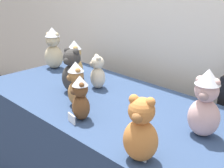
{
  "coord_description": "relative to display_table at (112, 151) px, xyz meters",
  "views": [
    {
      "loc": [
        1.2,
        -0.95,
        1.47
      ],
      "look_at": [
        0.0,
        0.25,
        0.83
      ],
      "focal_mm": 47.98,
      "sensor_mm": 36.0,
      "label": 1
    }
  ],
  "objects": [
    {
      "name": "teddy_bear_chestnut",
      "position": [
        0.04,
        -0.28,
        0.48
      ],
      "size": [
        0.14,
        0.13,
        0.25
      ],
      "rotation": [
        0.0,
        0.0,
        -0.4
      ],
      "color": "brown",
      "rests_on": "display_table"
    },
    {
      "name": "name_card_front_middle",
      "position": [
        0.04,
        -0.34,
        0.38
      ],
      "size": [
        0.07,
        0.02,
        0.05
      ],
      "primitive_type": "cube",
      "rotation": [
        0.0,
        0.0,
        -0.19
      ],
      "color": "white",
      "rests_on": "display_table"
    },
    {
      "name": "teddy_bear_sand",
      "position": [
        -0.84,
        0.16,
        0.52
      ],
      "size": [
        0.2,
        0.19,
        0.34
      ],
      "rotation": [
        0.0,
        0.0,
        0.49
      ],
      "color": "#CCB78E",
      "rests_on": "display_table"
    },
    {
      "name": "teddy_bear_cream",
      "position": [
        -0.24,
        0.11,
        0.46
      ],
      "size": [
        0.15,
        0.15,
        0.23
      ],
      "rotation": [
        0.0,
        0.0,
        -0.5
      ],
      "color": "beige",
      "rests_on": "display_table"
    },
    {
      "name": "teddy_bear_ginger",
      "position": [
        0.51,
        -0.34,
        0.49
      ],
      "size": [
        0.19,
        0.17,
        0.3
      ],
      "rotation": [
        0.0,
        0.0,
        0.34
      ],
      "color": "#D17F3D",
      "rests_on": "display_table"
    },
    {
      "name": "teddy_bear_blush",
      "position": [
        0.6,
        0.03,
        0.52
      ],
      "size": [
        0.18,
        0.17,
        0.34
      ],
      "rotation": [
        0.0,
        0.0,
        0.25
      ],
      "color": "beige",
      "rests_on": "display_table"
    },
    {
      "name": "teddy_bear_caramel",
      "position": [
        -0.12,
        -0.18,
        0.49
      ],
      "size": [
        0.15,
        0.14,
        0.27
      ],
      "rotation": [
        0.0,
        0.0,
        -0.29
      ],
      "color": "#B27A42",
      "rests_on": "display_table"
    },
    {
      "name": "teddy_bear_charcoal",
      "position": [
        -0.3,
        -0.06,
        0.5
      ],
      "size": [
        0.18,
        0.16,
        0.3
      ],
      "rotation": [
        0.0,
        0.0,
        0.21
      ],
      "color": "#383533",
      "rests_on": "display_table"
    },
    {
      "name": "teddy_bear_honey",
      "position": [
        -0.5,
        0.11,
        0.5
      ],
      "size": [
        0.17,
        0.16,
        0.29
      ],
      "rotation": [
        0.0,
        0.0,
        -0.43
      ],
      "color": "tan",
      "rests_on": "display_table"
    },
    {
      "name": "display_table",
      "position": [
        0.0,
        0.0,
        0.0
      ],
      "size": [
        1.93,
        0.87,
        0.71
      ],
      "primitive_type": "cube",
      "color": "navy",
      "rests_on": "ground_plane"
    },
    {
      "name": "name_card_front_left",
      "position": [
        0.51,
        -0.34,
        0.38
      ],
      "size": [
        0.07,
        0.01,
        0.05
      ],
      "primitive_type": "cube",
      "rotation": [
        0.0,
        0.0,
        -0.04
      ],
      "color": "white",
      "rests_on": "display_table"
    }
  ]
}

